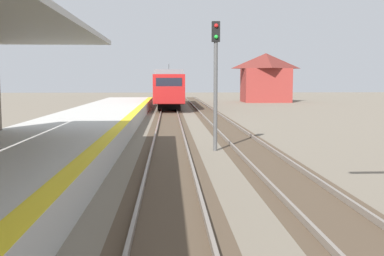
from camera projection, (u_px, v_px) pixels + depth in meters
station_platform at (18, 164)px, 13.23m from camera, size 5.00×80.00×0.91m
track_pair_nearest_platform at (170, 154)px, 17.46m from camera, size 2.34×120.00×0.16m
track_pair_middle at (258, 154)px, 17.64m from camera, size 2.34×120.00×0.16m
approaching_train at (169, 87)px, 49.32m from camera, size 2.93×19.60×4.76m
rail_signal_post at (216, 72)px, 18.34m from camera, size 0.32×0.34×5.20m
distant_trackside_house at (266, 77)px, 60.07m from camera, size 6.60×5.28×6.40m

